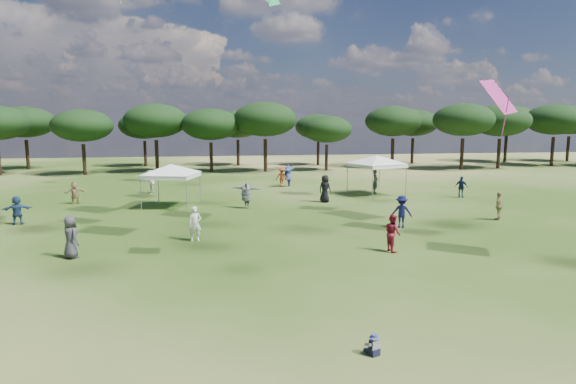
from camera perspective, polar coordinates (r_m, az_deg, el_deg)
name	(u,v)px	position (r m, az deg, el deg)	size (l,w,h in m)	color
tree_line	(254,122)	(55.59, -4.02, 8.31)	(108.78, 17.63, 7.77)	black
tent_left	(171,166)	(31.23, -13.73, 3.00)	(5.93, 5.93, 3.04)	gray
tent_right	(377,157)	(36.10, 10.48, 4.10)	(6.20, 6.20, 3.24)	gray
toddler	(373,345)	(11.82, 10.10, -17.47)	(0.38, 0.41, 0.51)	black
festival_crowd	(262,191)	(31.63, -3.13, 0.06)	(29.01, 22.69, 1.85)	#92734F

